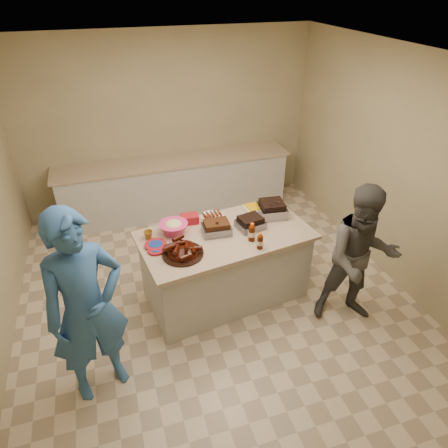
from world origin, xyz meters
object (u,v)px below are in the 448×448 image
object	(u,v)px
coleslaw_bowl	(174,233)
island	(225,294)
roasting_pan	(271,215)
bbq_bottle_a	(260,248)
plastic_cup	(149,238)
rib_platter	(183,255)
mustard_bottle	(210,235)
guest_blue	(105,381)
bbq_bottle_b	(251,240)
guest_gray	(348,314)

from	to	relation	value
coleslaw_bowl	island	bearing A→B (deg)	-19.53
roasting_pan	coleslaw_bowl	xyz separation A→B (m)	(-1.18, -0.02, 0.00)
bbq_bottle_a	plastic_cup	world-z (taller)	bbq_bottle_a
rib_platter	mustard_bottle	world-z (taller)	rib_platter
coleslaw_bowl	guest_blue	world-z (taller)	coleslaw_bowl
rib_platter	roasting_pan	world-z (taller)	rib_platter
roasting_pan	coleslaw_bowl	world-z (taller)	coleslaw_bowl
island	plastic_cup	bearing A→B (deg)	160.40
coleslaw_bowl	bbq_bottle_a	size ratio (longest dim) A/B	1.70
guest_blue	coleslaw_bowl	bearing A→B (deg)	27.42
island	rib_platter	distance (m)	1.06
coleslaw_bowl	guest_blue	distance (m)	1.63
island	mustard_bottle	bearing A→B (deg)	159.55
bbq_bottle_b	roasting_pan	bearing A→B (deg)	44.99
rib_platter	guest_gray	size ratio (longest dim) A/B	0.26
rib_platter	roasting_pan	xyz separation A→B (m)	(1.17, 0.44, 0.00)
rib_platter	coleslaw_bowl	world-z (taller)	coleslaw_bowl
rib_platter	bbq_bottle_b	bearing A→B (deg)	1.91
bbq_bottle_b	guest_blue	size ratio (longest dim) A/B	0.11
bbq_bottle_a	plastic_cup	bearing A→B (deg)	153.67
mustard_bottle	roasting_pan	bearing A→B (deg)	12.27
rib_platter	bbq_bottle_b	world-z (taller)	bbq_bottle_b
bbq_bottle_b	guest_gray	distance (m)	1.45
mustard_bottle	island	bearing A→B (deg)	-12.66
bbq_bottle_b	guest_gray	world-z (taller)	bbq_bottle_b
mustard_bottle	plastic_cup	distance (m)	0.66
coleslaw_bowl	plastic_cup	world-z (taller)	coleslaw_bowl
island	bbq_bottle_a	world-z (taller)	bbq_bottle_a
rib_platter	coleslaw_bowl	distance (m)	0.41
island	guest_gray	world-z (taller)	island
island	guest_gray	distance (m)	1.44
coleslaw_bowl	mustard_bottle	xyz separation A→B (m)	(0.37, -0.15, 0.00)
island	rib_platter	xyz separation A→B (m)	(-0.53, -0.23, 0.89)
guest_blue	roasting_pan	bearing A→B (deg)	6.54
plastic_cup	guest_blue	distance (m)	1.48
bbq_bottle_b	coleslaw_bowl	bearing A→B (deg)	152.96
island	roasting_pan	size ratio (longest dim) A/B	6.07
bbq_bottle_a	island	bearing A→B (deg)	125.66
plastic_cup	guest_blue	world-z (taller)	plastic_cup
island	bbq_bottle_b	size ratio (longest dim) A/B	8.80
mustard_bottle	guest_gray	size ratio (longest dim) A/B	0.07
roasting_pan	bbq_bottle_b	bearing A→B (deg)	-128.30
plastic_cup	guest_blue	size ratio (longest dim) A/B	0.05
rib_platter	bbq_bottle_a	distance (m)	0.80
bbq_bottle_a	mustard_bottle	size ratio (longest dim) A/B	1.62
rib_platter	roasting_pan	size ratio (longest dim) A/B	1.39
rib_platter	roasting_pan	distance (m)	1.25
bbq_bottle_a	mustard_bottle	bearing A→B (deg)	136.76
bbq_bottle_a	guest_gray	distance (m)	1.37
rib_platter	guest_blue	size ratio (longest dim) A/B	0.22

